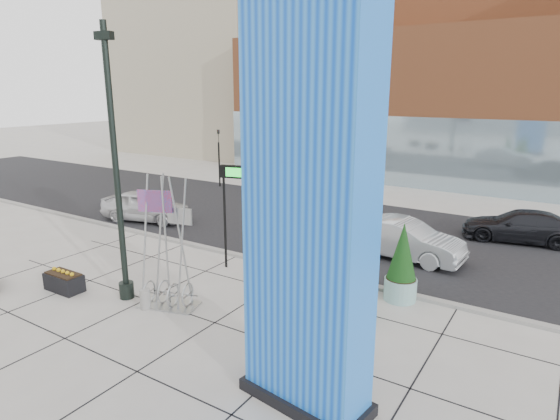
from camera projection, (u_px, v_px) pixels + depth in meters
The scene contains 18 objects.
ground at pixel (211, 303), 15.51m from camera, with size 160.00×160.00×0.00m, color #9E9991.
street_asphalt at pixel (341, 229), 23.68m from camera, with size 80.00×12.00×0.02m, color black.
curb_edge at pixel (276, 264), 18.76m from camera, with size 80.00×0.30×0.12m, color gray.
tower_podium at pixel (451, 108), 35.67m from camera, with size 34.00×10.00×11.00m, color #AF5D33.
tower_glass_front at pixel (430, 154), 32.50m from camera, with size 34.00×0.60×5.00m, color #8CA5B2.
blue_pylon at pixel (309, 198), 9.41m from camera, with size 3.11×1.72×9.84m.
lamp_post at pixel (118, 194), 14.98m from camera, with size 0.60×0.49×8.84m.
public_art_sculpture at pixel (167, 273), 15.02m from camera, with size 2.11×1.46×4.36m.
concrete_bollard at pixel (145, 299), 15.01m from camera, with size 0.34×0.34×0.67m, color gray.
overhead_street_sign at pixel (238, 182), 17.38m from camera, with size 1.92×0.63×4.10m.
round_planter_east at pixel (363, 285), 14.33m from camera, with size 0.89×0.89×2.23m.
round_planter_mid at pixel (402, 264), 15.43m from camera, with size 1.08×1.08×2.69m.
round_planter_west at pixel (362, 258), 16.18m from camera, with size 1.02×1.02×2.54m.
box_planter_north at pixel (64, 281), 16.38m from camera, with size 1.42×0.72×0.78m.
car_white_west at pixel (145, 206), 24.98m from camera, with size 1.91×4.75×1.62m, color silver.
car_silver_mid at pixel (403, 240), 19.40m from camera, with size 1.73×4.95×1.63m, color #B8BDC1.
car_dark_east at pixel (520, 226), 21.58m from camera, with size 2.03×5.00×1.45m, color black.
traffic_signal at pixel (219, 155), 33.42m from camera, with size 0.15×0.18×4.10m.
Camera 1 is at (9.57, -10.79, 6.87)m, focal length 30.00 mm.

